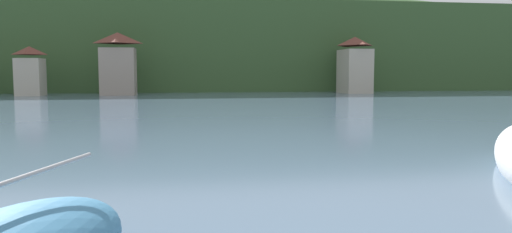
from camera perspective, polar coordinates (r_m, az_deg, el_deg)
name	(u,v)px	position (r m, az deg, el deg)	size (l,w,h in m)	color
wooded_hillside	(183,57)	(101.56, -8.57, 6.88)	(352.00, 46.13, 31.70)	#38562D
shore_building_westcentral	(30,72)	(71.77, -24.89, 4.76)	(3.33, 3.79, 6.56)	#BCB29E
shore_building_central	(118,65)	(69.80, -15.80, 5.84)	(4.81, 4.48, 8.54)	gray
shore_building_eastcentral	(355,66)	(74.49, 11.46, 5.82)	(3.95, 6.05, 8.35)	#BCB29E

